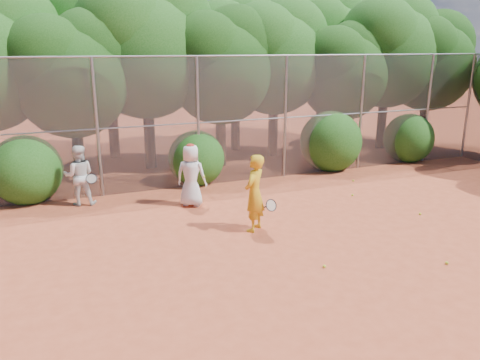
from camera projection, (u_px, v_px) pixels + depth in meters
name	position (u px, v px, depth m)	size (l,w,h in m)	color
ground	(327.00, 255.00, 9.95)	(80.00, 80.00, 0.00)	#AB4326
fence_back	(225.00, 120.00, 14.70)	(20.05, 0.09, 4.03)	gray
tree_2	(72.00, 70.00, 14.38)	(3.99, 3.47, 5.47)	black
tree_3	(146.00, 43.00, 15.95)	(4.89, 4.26, 6.70)	black
tree_4	(221.00, 61.00, 16.47)	(4.19, 3.64, 5.73)	black
tree_5	(275.00, 52.00, 17.99)	(4.51, 3.92, 6.17)	black
tree_6	(344.00, 68.00, 18.14)	(3.86, 3.36, 5.29)	black
tree_7	(389.00, 46.00, 19.35)	(4.77, 4.14, 6.53)	black
tree_8	(430.00, 57.00, 19.91)	(4.25, 3.70, 5.82)	black
tree_10	(108.00, 36.00, 17.50)	(5.15, 4.48, 7.06)	black
tree_11	(236.00, 49.00, 19.04)	(4.64, 4.03, 6.35)	black
tree_12	(324.00, 41.00, 21.08)	(5.02, 4.37, 6.88)	black
bush_0	(26.00, 167.00, 13.17)	(2.00, 2.00, 2.00)	#194C13
bush_1	(196.00, 156.00, 14.97)	(1.80, 1.80, 1.80)	#194C13
bush_2	(331.00, 139.00, 16.69)	(2.20, 2.20, 2.20)	#194C13
bush_3	(409.00, 136.00, 17.97)	(1.90, 1.90, 1.90)	#194C13
player_yellow	(254.00, 193.00, 11.04)	(0.91, 0.79, 1.87)	gold
player_teen	(191.00, 175.00, 12.82)	(1.01, 0.94, 1.75)	white
player_white	(79.00, 175.00, 12.90)	(0.91, 0.78, 1.69)	white
ball_0	(420.00, 214.00, 12.29)	(0.07, 0.07, 0.07)	#C3DB27
ball_1	(352.00, 195.00, 13.84)	(0.07, 0.07, 0.07)	#C3DB27
ball_2	(447.00, 263.00, 9.50)	(0.07, 0.07, 0.07)	#C3DB27
ball_3	(324.00, 266.00, 9.36)	(0.07, 0.07, 0.07)	#C3DB27
ball_4	(353.00, 181.00, 15.33)	(0.07, 0.07, 0.07)	#C3DB27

